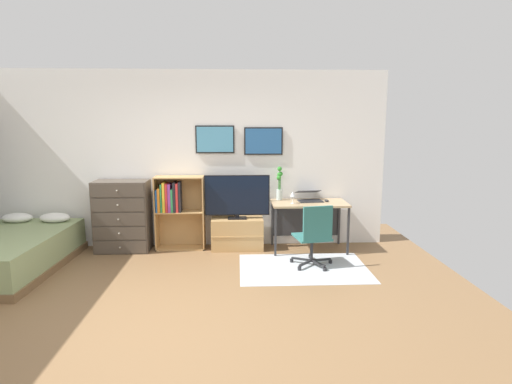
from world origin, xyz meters
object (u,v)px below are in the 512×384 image
object	(u,v)px
dresser	(123,216)
wine_glass	(293,195)
office_chair	(314,234)
bamboo_vase	(279,184)
bookshelf	(175,205)
television	(237,197)
desk	(308,210)
computer_mouse	(327,201)
tv_stand	(237,233)
bed	(9,252)
laptop	(309,197)

from	to	relation	value
dresser	wine_glass	size ratio (longest dim) A/B	5.93
dresser	office_chair	size ratio (longest dim) A/B	1.24
dresser	bamboo_vase	world-z (taller)	bamboo_vase
bookshelf	wine_glass	bearing A→B (deg)	-8.19
dresser	television	xyz separation A→B (m)	(1.72, -0.01, 0.28)
television	desk	world-z (taller)	television
computer_mouse	wine_glass	world-z (taller)	wine_glass
television	office_chair	xyz separation A→B (m)	(1.02, -0.86, -0.36)
desk	computer_mouse	xyz separation A→B (m)	(0.27, -0.05, 0.15)
dresser	bookshelf	size ratio (longest dim) A/B	0.96
television	desk	distance (m)	1.10
bookshelf	bamboo_vase	xyz separation A→B (m)	(1.59, 0.06, 0.31)
dresser	tv_stand	bearing A→B (deg)	0.50
desk	office_chair	bearing A→B (deg)	-93.90
bed	laptop	size ratio (longest dim) A/B	4.89
wine_glass	office_chair	bearing A→B (deg)	-73.25
bed	television	xyz separation A→B (m)	(2.99, 0.80, 0.57)
laptop	wine_glass	size ratio (longest dim) A/B	2.38
television	bamboo_vase	distance (m)	0.69
desk	laptop	world-z (taller)	laptop
office_chair	wine_glass	bearing A→B (deg)	95.98
office_chair	bed	bearing A→B (deg)	168.30
office_chair	television	bearing A→B (deg)	129.08
dresser	television	distance (m)	1.74
television	office_chair	distance (m)	1.38
laptop	bed	bearing A→B (deg)	-175.00
bamboo_vase	television	bearing A→B (deg)	-168.48
bed	desk	size ratio (longest dim) A/B	1.86
bed	tv_stand	distance (m)	3.10
laptop	wine_glass	distance (m)	0.36
laptop	wine_glass	bearing A→B (deg)	-148.92
dresser	bookshelf	xyz separation A→B (m)	(0.78, 0.07, 0.14)
tv_stand	bamboo_vase	distance (m)	1.00
bookshelf	bed	bearing A→B (deg)	-156.96
wine_glass	bookshelf	bearing A→B (deg)	171.81
television	desk	xyz separation A→B (m)	(1.08, -0.01, -0.21)
dresser	laptop	xyz separation A→B (m)	(2.82, 0.03, 0.27)
tv_stand	bamboo_vase	world-z (taller)	bamboo_vase
computer_mouse	laptop	bearing A→B (deg)	158.19
laptop	bamboo_vase	world-z (taller)	bamboo_vase
computer_mouse	dresser	bearing A→B (deg)	178.71
bed	desk	distance (m)	4.16
computer_mouse	wine_glass	distance (m)	0.56
tv_stand	desk	size ratio (longest dim) A/B	0.70
dresser	computer_mouse	xyz separation A→B (m)	(3.07, -0.07, 0.22)
dresser	computer_mouse	bearing A→B (deg)	-1.29
dresser	wine_glass	bearing A→B (deg)	-4.19
dresser	desk	world-z (taller)	dresser
desk	wine_glass	distance (m)	0.41
dresser	television	bearing A→B (deg)	-0.25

